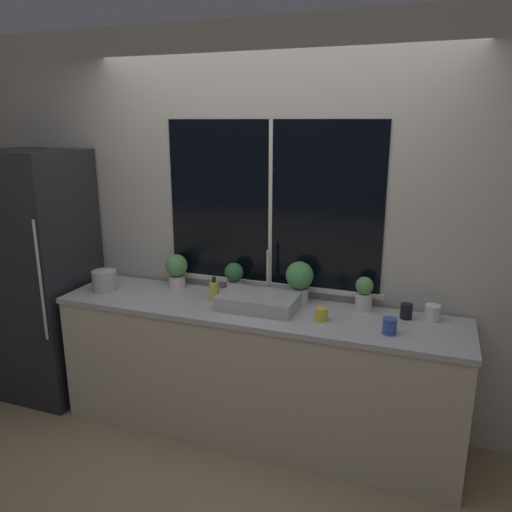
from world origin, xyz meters
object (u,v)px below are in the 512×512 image
object	(u,v)px
mug_blue	(390,326)
mug_white	(432,313)
potted_plant_far_left	(177,269)
mug_black	(406,311)
refrigerator	(39,276)
potted_plant_center_left	(234,277)
mug_yellow	(321,314)
potted_plant_center_right	(299,279)
potted_plant_far_right	(364,293)
kettle	(104,280)
sink	(259,301)
soap_bottle	(214,291)

from	to	relation	value
mug_blue	mug_white	bearing A→B (deg)	52.95
potted_plant_far_left	mug_black	size ratio (longest dim) A/B	2.55
potted_plant_far_left	mug_blue	xyz separation A→B (m)	(1.54, -0.33, -0.09)
refrigerator	potted_plant_center_left	bearing A→B (deg)	8.43
mug_white	mug_yellow	bearing A→B (deg)	-159.62
potted_plant_center_right	potted_plant_center_left	bearing A→B (deg)	180.00
potted_plant_center_left	mug_white	size ratio (longest dim) A/B	2.33
potted_plant_center_right	mug_yellow	bearing A→B (deg)	-51.35
potted_plant_center_right	potted_plant_far_right	size ratio (longest dim) A/B	1.27
mug_yellow	mug_white	xyz separation A→B (m)	(0.63, 0.23, 0.01)
potted_plant_center_left	kettle	xyz separation A→B (m)	(-0.90, -0.24, -0.05)
sink	mug_blue	bearing A→B (deg)	-8.91
potted_plant_center_left	mug_blue	size ratio (longest dim) A/B	2.41
potted_plant_center_right	sink	bearing A→B (deg)	-138.02
mug_black	potted_plant_far_right	bearing A→B (deg)	167.77
mug_white	mug_black	xyz separation A→B (m)	(-0.15, -0.03, -0.00)
potted_plant_far_left	mug_blue	distance (m)	1.57
potted_plant_center_left	mug_yellow	xyz separation A→B (m)	(0.68, -0.26, -0.08)
potted_plant_far_right	mug_white	distance (m)	0.42
mug_black	sink	bearing A→B (deg)	-171.42
potted_plant_center_right	kettle	world-z (taller)	potted_plant_center_right
mug_yellow	mug_white	size ratio (longest dim) A/B	0.83
potted_plant_far_right	mug_yellow	bearing A→B (deg)	-128.73
potted_plant_center_left	potted_plant_far_right	xyz separation A→B (m)	(0.89, -0.00, -0.01)
refrigerator	potted_plant_far_left	distance (m)	1.08
mug_yellow	kettle	size ratio (longest dim) A/B	0.46
potted_plant_far_right	mug_blue	xyz separation A→B (m)	(0.19, -0.33, -0.07)
potted_plant_center_left	mug_white	bearing A→B (deg)	-1.36
sink	mug_yellow	distance (m)	0.43
mug_blue	mug_white	world-z (taller)	mug_white
refrigerator	potted_plant_far_left	size ratio (longest dim) A/B	7.78
refrigerator	soap_bottle	size ratio (longest dim) A/B	11.52
refrigerator	kettle	size ratio (longest dim) A/B	10.89
refrigerator	soap_bottle	bearing A→B (deg)	2.30
potted_plant_far_left	potted_plant_far_right	xyz separation A→B (m)	(1.34, 0.00, -0.02)
refrigerator	mug_yellow	xyz separation A→B (m)	(2.18, -0.04, 0.01)
potted_plant_center_right	soap_bottle	distance (m)	0.58
potted_plant_center_right	refrigerator	bearing A→B (deg)	-173.55
soap_bottle	kettle	bearing A→B (deg)	-174.57
potted_plant_center_left	potted_plant_center_right	size ratio (longest dim) A/B	0.81
mug_yellow	potted_plant_far_right	bearing A→B (deg)	51.27
kettle	potted_plant_center_right	bearing A→B (deg)	10.11
potted_plant_far_left	potted_plant_center_right	bearing A→B (deg)	0.00
refrigerator	mug_blue	xyz separation A→B (m)	(2.59, -0.10, 0.01)
potted_plant_far_left	mug_yellow	bearing A→B (deg)	-13.21
potted_plant_far_right	kettle	bearing A→B (deg)	-172.25
sink	kettle	size ratio (longest dim) A/B	2.90
potted_plant_center_right	mug_white	size ratio (longest dim) A/B	2.89
mug_blue	mug_black	world-z (taller)	mug_black
potted_plant_center_left	soap_bottle	bearing A→B (deg)	-114.69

